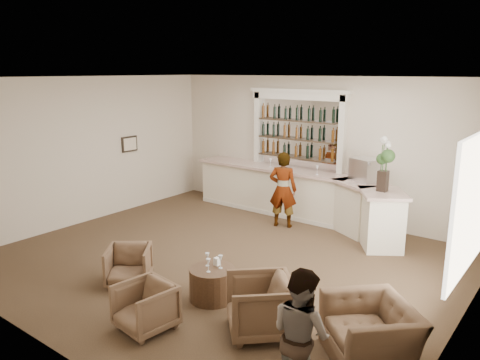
# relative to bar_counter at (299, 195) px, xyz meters

# --- Properties ---
(ground) EXTENTS (8.00, 8.00, 0.00)m
(ground) POSITION_rel_bar_counter_xyz_m (0.16, -3.00, -0.57)
(ground) COLOR brown
(ground) RESTS_ON ground
(room_shell) EXTENTS (8.04, 7.02, 3.32)m
(room_shell) POSITION_rel_bar_counter_xyz_m (0.33, -2.29, 1.77)
(room_shell) COLOR beige
(room_shell) RESTS_ON ground
(bar_counter) EXTENTS (5.72, 1.80, 1.14)m
(bar_counter) POSITION_rel_bar_counter_xyz_m (0.00, 0.00, 0.00)
(bar_counter) COLOR white
(bar_counter) RESTS_ON ground
(back_bar_alcove) EXTENTS (2.64, 0.25, 3.00)m
(back_bar_alcove) POSITION_rel_bar_counter_xyz_m (-0.34, 0.41, 1.46)
(back_bar_alcove) COLOR white
(back_bar_alcove) RESTS_ON ground
(cocktail_table) EXTENTS (0.70, 0.70, 0.50)m
(cocktail_table) POSITION_rel_bar_counter_xyz_m (0.97, -4.25, -0.32)
(cocktail_table) COLOR #4F3622
(cocktail_table) RESTS_ON ground
(sommelier) EXTENTS (0.72, 0.59, 1.70)m
(sommelier) POSITION_rel_bar_counter_xyz_m (-0.02, -0.68, 0.28)
(sommelier) COLOR gray
(sommelier) RESTS_ON ground
(guest) EXTENTS (0.85, 0.76, 1.47)m
(guest) POSITION_rel_bar_counter_xyz_m (3.15, -5.35, 0.16)
(guest) COLOR gray
(guest) RESTS_ON ground
(armchair_left) EXTENTS (0.97, 0.97, 0.64)m
(armchair_left) POSITION_rel_bar_counter_xyz_m (-0.47, -4.67, -0.26)
(armchair_left) COLOR brown
(armchair_left) RESTS_ON ground
(armchair_center) EXTENTS (0.78, 0.80, 0.65)m
(armchair_center) POSITION_rel_bar_counter_xyz_m (0.81, -5.45, -0.25)
(armchair_center) COLOR brown
(armchair_center) RESTS_ON ground
(armchair_right) EXTENTS (1.19, 1.19, 0.78)m
(armchair_right) POSITION_rel_bar_counter_xyz_m (2.10, -4.60, -0.18)
(armchair_right) COLOR brown
(armchair_right) RESTS_ON ground
(armchair_far) EXTENTS (1.45, 1.44, 0.71)m
(armchair_far) POSITION_rel_bar_counter_xyz_m (3.48, -4.26, -0.22)
(armchair_far) COLOR brown
(armchair_far) RESTS_ON ground
(espresso_machine) EXTENTS (0.69, 0.64, 0.48)m
(espresso_machine) POSITION_rel_bar_counter_xyz_m (1.56, 0.03, 0.81)
(espresso_machine) COLOR silver
(espresso_machine) RESTS_ON bar_counter
(flower_vase) EXTENTS (0.28, 0.28, 1.06)m
(flower_vase) POSITION_rel_bar_counter_xyz_m (2.17, -0.58, 1.16)
(flower_vase) COLOR black
(flower_vase) RESTS_ON bar_counter
(wine_glass_bar_left) EXTENTS (0.07, 0.07, 0.21)m
(wine_glass_bar_left) POSITION_rel_bar_counter_xyz_m (0.46, -0.03, 0.67)
(wine_glass_bar_left) COLOR white
(wine_glass_bar_left) RESTS_ON bar_counter
(wine_glass_bar_right) EXTENTS (0.07, 0.07, 0.21)m
(wine_glass_bar_right) POSITION_rel_bar_counter_xyz_m (-0.85, 0.06, 0.67)
(wine_glass_bar_right) COLOR white
(wine_glass_bar_right) RESTS_ON bar_counter
(wine_glass_tbl_a) EXTENTS (0.07, 0.07, 0.21)m
(wine_glass_tbl_a) POSITION_rel_bar_counter_xyz_m (0.85, -4.22, 0.03)
(wine_glass_tbl_a) COLOR white
(wine_glass_tbl_a) RESTS_ON cocktail_table
(wine_glass_tbl_b) EXTENTS (0.07, 0.07, 0.21)m
(wine_glass_tbl_b) POSITION_rel_bar_counter_xyz_m (1.07, -4.17, 0.03)
(wine_glass_tbl_b) COLOR white
(wine_glass_tbl_b) RESTS_ON cocktail_table
(wine_glass_tbl_c) EXTENTS (0.07, 0.07, 0.21)m
(wine_glass_tbl_c) POSITION_rel_bar_counter_xyz_m (1.01, -4.38, 0.03)
(wine_glass_tbl_c) COLOR white
(wine_glass_tbl_c) RESTS_ON cocktail_table
(napkin_holder) EXTENTS (0.08, 0.08, 0.12)m
(napkin_holder) POSITION_rel_bar_counter_xyz_m (0.95, -4.11, -0.01)
(napkin_holder) COLOR white
(napkin_holder) RESTS_ON cocktail_table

